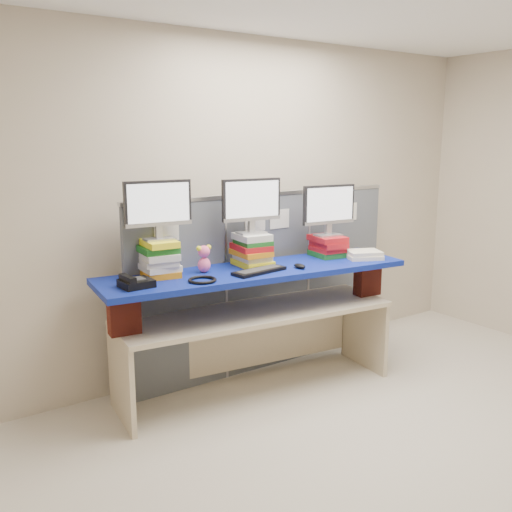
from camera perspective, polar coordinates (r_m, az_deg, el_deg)
room at (r=3.51m, az=18.51°, el=1.65°), size 5.00×4.00×2.80m
cubicle_partition at (r=4.89m, az=1.17°, el=-2.48°), size 2.60×0.06×1.53m
desk at (r=4.48m, az=-0.00°, el=-7.08°), size 2.24×0.89×0.66m
brick_pier_left at (r=3.99m, az=-13.07°, el=-5.63°), size 0.22×0.14×0.29m
brick_pier_right at (r=4.92m, az=11.09°, el=-2.20°), size 0.22×0.14×0.29m
blue_board at (r=4.35m, az=-0.00°, el=-1.57°), size 2.47×0.89×0.04m
book_stack_left at (r=4.15m, az=-9.67°, el=-0.24°), size 0.29×0.33×0.27m
book_stack_center at (r=4.43m, az=-0.40°, el=0.62°), size 0.28×0.32×0.25m
book_stack_right at (r=4.81m, az=7.18°, el=1.02°), size 0.28×0.33×0.18m
monitor_left at (r=4.09m, az=-9.75°, el=4.91°), size 0.49×0.16×0.42m
monitor_center at (r=4.38m, az=-0.45°, el=5.37°), size 0.49×0.16×0.42m
monitor_right at (r=4.76m, az=7.30°, el=4.87°), size 0.49×0.16×0.42m
keyboard at (r=4.23m, az=0.32°, el=-1.49°), size 0.45×0.21×0.03m
mouse at (r=4.37m, az=4.39°, el=-1.00°), size 0.09×0.13×0.04m
desk_phone at (r=3.90m, az=-11.98°, el=-2.61°), size 0.21×0.19×0.09m
headset at (r=3.99m, az=-5.38°, el=-2.40°), size 0.20×0.20×0.02m
plush_toy at (r=4.23m, az=-5.22°, el=-0.26°), size 0.12×0.09×0.20m
binder_stack at (r=4.79m, az=10.73°, el=0.13°), size 0.34×0.31×0.07m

